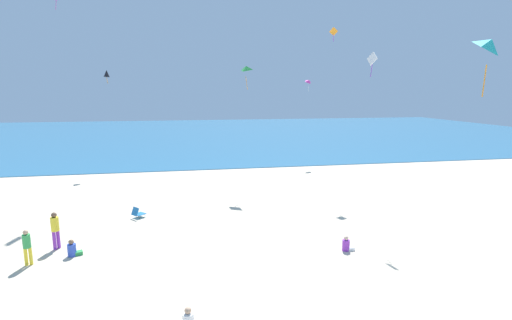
% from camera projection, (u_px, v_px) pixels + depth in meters
% --- Properties ---
extents(ground_plane, '(120.00, 120.00, 0.00)m').
position_uv_depth(ground_plane, '(242.00, 206.00, 22.45)').
color(ground_plane, beige).
extents(ocean_water, '(120.00, 60.00, 0.05)m').
position_uv_depth(ocean_water, '(207.00, 133.00, 62.22)').
color(ocean_water, teal).
rests_on(ocean_water, ground_plane).
extents(beach_chair_far_right, '(0.82, 0.80, 0.62)m').
position_uv_depth(beach_chair_far_right, '(138.00, 213.00, 20.34)').
color(beach_chair_far_right, '#2370B2').
rests_on(beach_chair_far_right, ground_plane).
extents(person_0, '(0.46, 0.46, 1.66)m').
position_uv_depth(person_0, '(55.00, 228.00, 16.21)').
color(person_0, purple).
rests_on(person_0, ground_plane).
extents(person_1, '(0.35, 0.35, 1.47)m').
position_uv_depth(person_1, '(27.00, 245.00, 14.68)').
color(person_1, yellow).
rests_on(person_1, ground_plane).
extents(person_2, '(0.64, 0.48, 0.72)m').
position_uv_depth(person_2, '(73.00, 250.00, 15.63)').
color(person_2, blue).
rests_on(person_2, ground_plane).
extents(person_4, '(0.53, 0.32, 0.67)m').
position_uv_depth(person_4, '(347.00, 245.00, 16.15)').
color(person_4, purple).
rests_on(person_4, ground_plane).
extents(kite_white, '(0.25, 0.69, 1.28)m').
position_uv_depth(kite_white, '(372.00, 59.00, 19.07)').
color(kite_white, white).
extents(kite_orange, '(0.59, 0.24, 0.98)m').
position_uv_depth(kite_orange, '(334.00, 32.00, 26.01)').
color(kite_orange, orange).
extents(kite_black, '(0.72, 0.72, 1.15)m').
position_uv_depth(kite_black, '(107.00, 73.00, 31.82)').
color(kite_black, black).
extents(kite_teal, '(1.05, 1.03, 1.71)m').
position_uv_depth(kite_teal, '(491.00, 45.00, 10.30)').
color(kite_teal, '#1EADAD').
extents(kite_green, '(1.03, 1.06, 1.73)m').
position_uv_depth(kite_green, '(246.00, 68.00, 26.24)').
color(kite_green, green).
extents(kite_magenta, '(0.85, 0.82, 1.20)m').
position_uv_depth(kite_magenta, '(309.00, 81.00, 35.78)').
color(kite_magenta, '#DB3DA8').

